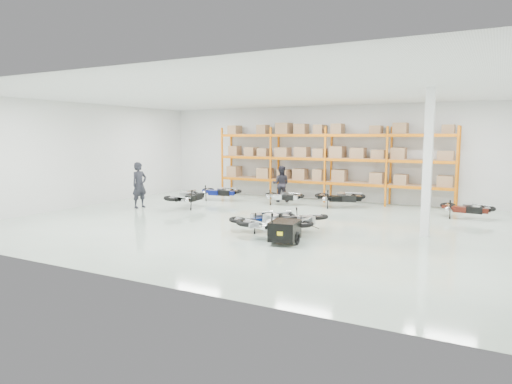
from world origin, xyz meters
The scene contains 14 objects.
room centered at (0.00, 0.00, 2.25)m, with size 18.00×18.00×18.00m.
pallet_rack centered at (0.00, 6.45, 2.26)m, with size 11.28×0.98×3.62m.
structural_column centered at (5.20, 0.50, 2.25)m, with size 0.25×0.25×4.50m, color white.
moto_blue_centre centered at (0.23, -1.13, 0.48)m, with size 0.70×1.58×0.97m, color #07174B, non-canonical shape.
moto_silver_left centered at (1.05, -1.67, 0.60)m, with size 0.87×1.96×1.20m, color #BBBDC2, non-canonical shape.
moto_black_far_left centered at (-4.65, 1.66, 0.60)m, with size 0.87×1.96×1.20m, color black, non-canonical shape.
moto_touring_right centered at (1.82, -0.82, 0.52)m, with size 0.76×1.71×1.04m, color black, non-canonical shape.
trailer centered at (1.82, -2.42, 0.38)m, with size 0.86×1.60×0.66m.
moto_back_a centered at (-4.65, 4.24, 0.54)m, with size 0.79×1.77×1.08m, color navy, non-canonical shape.
moto_back_b centered at (-1.39, 4.43, 0.49)m, with size 0.71×1.60×0.98m, color #B3BABE, non-canonical shape.
moto_back_c centered at (1.13, 4.84, 0.57)m, with size 0.83×1.87×1.14m, color black, non-canonical shape.
moto_back_d centered at (6.11, 4.43, 0.51)m, with size 0.74×1.66×1.01m, color #46150E, non-canonical shape.
person_left centered at (-6.48, 0.74, 0.98)m, with size 0.72×0.47×1.96m, color black.
person_back centered at (-1.88, 5.25, 0.85)m, with size 0.82×0.64×1.69m, color black.
Camera 1 is at (7.09, -14.07, 3.06)m, focal length 32.00 mm.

